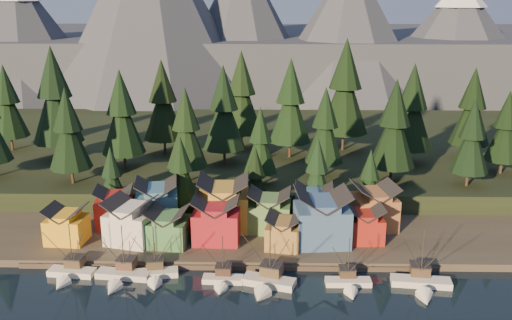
{
  "coord_description": "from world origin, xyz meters",
  "views": [
    {
      "loc": [
        7.66,
        -83.61,
        51.03
      ],
      "look_at": [
        5.32,
        30.0,
        17.49
      ],
      "focal_mm": 40.0,
      "sensor_mm": 36.0,
      "label": 1
    }
  ],
  "objects_px": {
    "boat_1": "(121,270)",
    "house_back_1": "(157,201)",
    "boat_5": "(349,278)",
    "house_front_0": "(66,223)",
    "boat_2": "(155,268)",
    "house_front_1": "(131,219)",
    "house_back_0": "(115,206)",
    "boat_3": "(222,274)",
    "boat_0": "(69,266)",
    "boat_6": "(423,277)",
    "boat_4": "(267,275)"
  },
  "relations": [
    {
      "from": "house_front_1",
      "to": "house_front_0",
      "type": "bearing_deg",
      "value": -164.64
    },
    {
      "from": "boat_1",
      "to": "boat_2",
      "type": "relative_size",
      "value": 1.05
    },
    {
      "from": "boat_5",
      "to": "boat_6",
      "type": "xyz_separation_m",
      "value": [
        13.01,
        -0.18,
        0.3
      ]
    },
    {
      "from": "house_back_1",
      "to": "house_front_1",
      "type": "bearing_deg",
      "value": -118.53
    },
    {
      "from": "boat_1",
      "to": "house_back_1",
      "type": "distance_m",
      "value": 24.08
    },
    {
      "from": "house_back_0",
      "to": "house_back_1",
      "type": "height_order",
      "value": "house_back_1"
    },
    {
      "from": "boat_5",
      "to": "house_front_0",
      "type": "relative_size",
      "value": 1.21
    },
    {
      "from": "boat_0",
      "to": "boat_4",
      "type": "distance_m",
      "value": 36.93
    },
    {
      "from": "boat_5",
      "to": "boat_2",
      "type": "bearing_deg",
      "value": 175.28
    },
    {
      "from": "boat_0",
      "to": "boat_6",
      "type": "relative_size",
      "value": 0.94
    },
    {
      "from": "boat_4",
      "to": "boat_5",
      "type": "xyz_separation_m",
      "value": [
        14.72,
        0.51,
        -0.7
      ]
    },
    {
      "from": "boat_2",
      "to": "boat_3",
      "type": "relative_size",
      "value": 1.1
    },
    {
      "from": "house_back_1",
      "to": "boat_0",
      "type": "bearing_deg",
      "value": -127.39
    },
    {
      "from": "boat_1",
      "to": "house_front_0",
      "type": "relative_size",
      "value": 1.39
    },
    {
      "from": "boat_0",
      "to": "boat_3",
      "type": "distance_m",
      "value": 28.69
    },
    {
      "from": "boat_6",
      "to": "house_back_0",
      "type": "distance_m",
      "value": 65.83
    },
    {
      "from": "boat_3",
      "to": "house_front_1",
      "type": "height_order",
      "value": "house_front_1"
    },
    {
      "from": "house_back_0",
      "to": "boat_4",
      "type": "bearing_deg",
      "value": -43.39
    },
    {
      "from": "boat_2",
      "to": "boat_6",
      "type": "distance_m",
      "value": 48.6
    },
    {
      "from": "house_front_0",
      "to": "house_back_0",
      "type": "height_order",
      "value": "house_back_0"
    },
    {
      "from": "boat_3",
      "to": "house_back_1",
      "type": "relative_size",
      "value": 0.95
    },
    {
      "from": "boat_1",
      "to": "boat_4",
      "type": "xyz_separation_m",
      "value": [
        26.93,
        -2.19,
        0.49
      ]
    },
    {
      "from": "boat_2",
      "to": "house_back_1",
      "type": "bearing_deg",
      "value": 89.83
    },
    {
      "from": "boat_0",
      "to": "boat_2",
      "type": "height_order",
      "value": "boat_0"
    },
    {
      "from": "boat_6",
      "to": "house_front_1",
      "type": "bearing_deg",
      "value": 170.84
    },
    {
      "from": "boat_4",
      "to": "house_front_0",
      "type": "height_order",
      "value": "boat_4"
    },
    {
      "from": "house_front_1",
      "to": "house_back_1",
      "type": "xyz_separation_m",
      "value": [
        3.53,
        9.77,
        0.38
      ]
    },
    {
      "from": "boat_3",
      "to": "house_front_0",
      "type": "height_order",
      "value": "house_front_0"
    },
    {
      "from": "boat_2",
      "to": "house_back_0",
      "type": "height_order",
      "value": "house_back_0"
    },
    {
      "from": "house_front_0",
      "to": "house_back_1",
      "type": "distance_m",
      "value": 19.58
    },
    {
      "from": "boat_3",
      "to": "house_front_1",
      "type": "bearing_deg",
      "value": 145.87
    },
    {
      "from": "boat_6",
      "to": "house_front_0",
      "type": "bearing_deg",
      "value": 173.86
    },
    {
      "from": "boat_0",
      "to": "house_front_1",
      "type": "bearing_deg",
      "value": 62.11
    },
    {
      "from": "boat_3",
      "to": "house_back_1",
      "type": "bearing_deg",
      "value": 126.08
    },
    {
      "from": "boat_4",
      "to": "house_front_0",
      "type": "distance_m",
      "value": 44.26
    },
    {
      "from": "boat_3",
      "to": "boat_6",
      "type": "distance_m",
      "value": 35.92
    },
    {
      "from": "boat_6",
      "to": "boat_5",
      "type": "bearing_deg",
      "value": -174.32
    },
    {
      "from": "boat_0",
      "to": "house_front_1",
      "type": "relative_size",
      "value": 1.03
    },
    {
      "from": "boat_5",
      "to": "house_front_0",
      "type": "distance_m",
      "value": 58.13
    },
    {
      "from": "boat_5",
      "to": "house_back_0",
      "type": "bearing_deg",
      "value": 153.09
    },
    {
      "from": "boat_4",
      "to": "house_front_0",
      "type": "relative_size",
      "value": 1.57
    },
    {
      "from": "boat_0",
      "to": "boat_1",
      "type": "relative_size",
      "value": 0.99
    },
    {
      "from": "boat_0",
      "to": "boat_6",
      "type": "bearing_deg",
      "value": 4.29
    },
    {
      "from": "boat_2",
      "to": "house_front_0",
      "type": "distance_m",
      "value": 24.35
    },
    {
      "from": "boat_0",
      "to": "boat_5",
      "type": "bearing_deg",
      "value": 3.87
    },
    {
      "from": "boat_2",
      "to": "house_front_0",
      "type": "relative_size",
      "value": 1.32
    },
    {
      "from": "boat_5",
      "to": "house_back_1",
      "type": "distance_m",
      "value": 46.79
    },
    {
      "from": "house_back_1",
      "to": "boat_5",
      "type": "bearing_deg",
      "value": -41.38
    },
    {
      "from": "boat_0",
      "to": "house_back_0",
      "type": "bearing_deg",
      "value": 87.83
    },
    {
      "from": "house_back_1",
      "to": "boat_6",
      "type": "bearing_deg",
      "value": -34.56
    }
  ]
}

